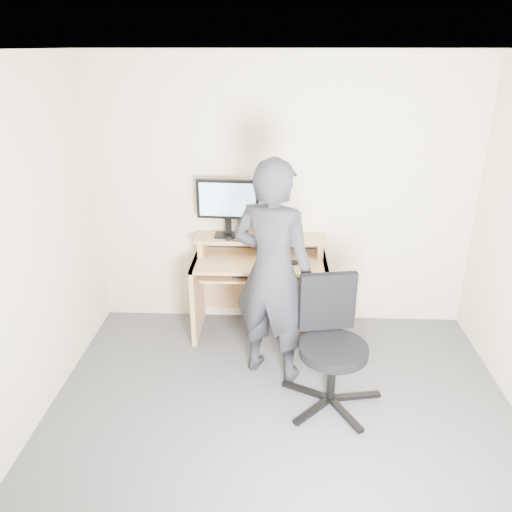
# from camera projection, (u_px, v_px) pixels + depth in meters

# --- Properties ---
(ground) EXTENTS (3.50, 3.50, 0.00)m
(ground) POSITION_uv_depth(u_px,v_px,m) (281.00, 443.00, 3.43)
(ground) COLOR #4C4C51
(ground) RESTS_ON ground
(back_wall) EXTENTS (3.50, 0.02, 2.50)m
(back_wall) POSITION_uv_depth(u_px,v_px,m) (283.00, 196.00, 4.55)
(back_wall) COLOR beige
(back_wall) RESTS_ON ground
(ceiling) EXTENTS (3.50, 3.50, 0.02)m
(ceiling) POSITION_uv_depth(u_px,v_px,m) (290.00, 50.00, 2.45)
(ceiling) COLOR white
(ceiling) RESTS_ON back_wall
(desk) EXTENTS (1.20, 0.60, 0.91)m
(desk) POSITION_uv_depth(u_px,v_px,m) (260.00, 276.00, 4.63)
(desk) COLOR tan
(desk) RESTS_ON ground
(monitor) EXTENTS (0.56, 0.16, 0.53)m
(monitor) POSITION_uv_depth(u_px,v_px,m) (228.00, 203.00, 4.44)
(monitor) COLOR black
(monitor) RESTS_ON desk
(external_drive) EXTENTS (0.07, 0.13, 0.20)m
(external_drive) POSITION_uv_depth(u_px,v_px,m) (243.00, 226.00, 4.53)
(external_drive) COLOR black
(external_drive) RESTS_ON desk
(travel_mug) EXTENTS (0.11, 0.11, 0.20)m
(travel_mug) POSITION_uv_depth(u_px,v_px,m) (270.00, 226.00, 4.51)
(travel_mug) COLOR #BBBBC0
(travel_mug) RESTS_ON desk
(smartphone) EXTENTS (0.09, 0.14, 0.01)m
(smartphone) POSITION_uv_depth(u_px,v_px,m) (296.00, 237.00, 4.53)
(smartphone) COLOR black
(smartphone) RESTS_ON desk
(charger) EXTENTS (0.05, 0.05, 0.03)m
(charger) POSITION_uv_depth(u_px,v_px,m) (229.00, 238.00, 4.46)
(charger) COLOR black
(charger) RESTS_ON desk
(headphones) EXTENTS (0.18, 0.18, 0.06)m
(headphones) POSITION_uv_depth(u_px,v_px,m) (236.00, 233.00, 4.61)
(headphones) COLOR silver
(headphones) RESTS_ON desk
(keyboard) EXTENTS (0.47, 0.22, 0.03)m
(keyboard) POSITION_uv_depth(u_px,v_px,m) (258.00, 272.00, 4.43)
(keyboard) COLOR black
(keyboard) RESTS_ON desk
(mouse) EXTENTS (0.11, 0.08, 0.04)m
(mouse) POSITION_uv_depth(u_px,v_px,m) (294.00, 262.00, 4.36)
(mouse) COLOR black
(mouse) RESTS_ON desk
(office_chair) EXTENTS (0.76, 0.75, 0.96)m
(office_chair) POSITION_uv_depth(u_px,v_px,m) (331.00, 339.00, 3.68)
(office_chair) COLOR black
(office_chair) RESTS_ON ground
(person) EXTENTS (0.77, 0.65, 1.81)m
(person) POSITION_uv_depth(u_px,v_px,m) (273.00, 273.00, 3.84)
(person) COLOR black
(person) RESTS_ON ground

